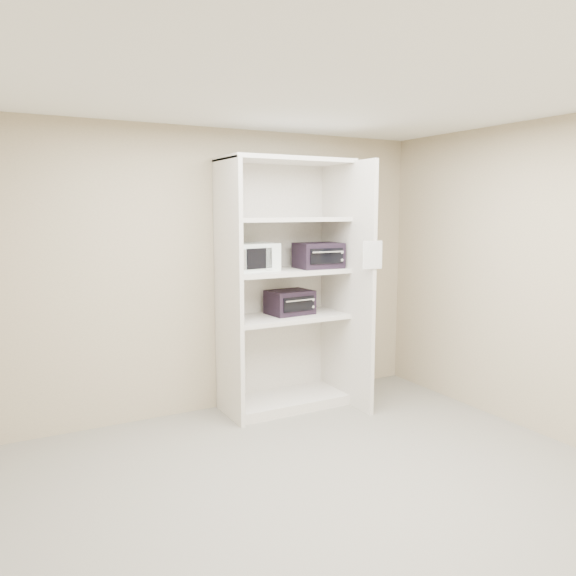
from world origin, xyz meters
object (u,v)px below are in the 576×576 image
shelving_unit (289,293)px  microwave (252,257)px  toaster_oven_upper (318,255)px  toaster_oven_lower (290,302)px

shelving_unit → microwave: (-0.38, 0.03, 0.37)m
toaster_oven_upper → toaster_oven_lower: toaster_oven_upper is taller
shelving_unit → microwave: bearing=175.3°
toaster_oven_upper → toaster_oven_lower: (-0.27, 0.09, -0.46)m
microwave → shelving_unit: bearing=-11.2°
microwave → toaster_oven_lower: (0.41, 0.01, -0.46)m
shelving_unit → toaster_oven_upper: shelving_unit is taller
shelving_unit → microwave: size_ratio=5.58×
shelving_unit → microwave: shelving_unit is taller
shelving_unit → toaster_oven_upper: bearing=-8.3°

